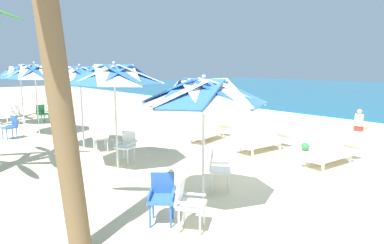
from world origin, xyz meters
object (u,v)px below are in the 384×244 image
(sun_lounger_1, at_px, (265,142))
(sun_lounger_2, at_px, (210,132))
(beach_umbrella_4, at_px, (20,74))
(plastic_chair_2, at_px, (188,201))
(plastic_chair_5, at_px, (11,126))
(plastic_chair_3, at_px, (127,145))
(plastic_chair_6, at_px, (42,113))
(palm_tree_3, at_px, (54,39))
(plastic_chair_4, at_px, (101,137))
(beach_umbrella_2, at_px, (80,77))
(sun_lounger_0, at_px, (333,153))
(beach_ball, at_px, (305,147))
(plastic_chair_0, at_px, (162,195))
(beach_umbrella_3, at_px, (35,72))
(beach_umbrella_1, at_px, (114,76))
(plastic_chair_1, at_px, (217,168))
(plastic_chair_7, at_px, (14,114))
(beachgoer_seated, at_px, (360,124))
(beach_umbrella_0, at_px, (204,93))

(sun_lounger_1, relative_size, sun_lounger_2, 0.98)
(sun_lounger_2, bearing_deg, beach_umbrella_4, -152.11)
(plastic_chair_2, relative_size, plastic_chair_5, 1.00)
(plastic_chair_3, distance_m, sun_lounger_1, 4.40)
(plastic_chair_6, height_order, sun_lounger_2, plastic_chair_6)
(plastic_chair_6, bearing_deg, palm_tree_3, -16.38)
(plastic_chair_4, bearing_deg, beach_umbrella_4, -176.84)
(plastic_chair_2, xyz_separation_m, beach_umbrella_2, (-6.37, 1.03, 1.85))
(sun_lounger_1, bearing_deg, sun_lounger_2, -174.00)
(sun_lounger_0, distance_m, beach_ball, 1.45)
(plastic_chair_6, height_order, beach_ball, plastic_chair_6)
(sun_lounger_1, relative_size, beach_ball, 8.61)
(sun_lounger_1, distance_m, beach_ball, 1.31)
(plastic_chair_2, bearing_deg, beach_umbrella_2, 170.81)
(plastic_chair_6, bearing_deg, plastic_chair_0, -8.66)
(sun_lounger_2, relative_size, beach_ball, 8.76)
(beach_umbrella_4, bearing_deg, beach_ball, 25.87)
(plastic_chair_2, bearing_deg, plastic_chair_6, 172.37)
(beach_umbrella_3, relative_size, plastic_chair_6, 3.27)
(sun_lounger_0, bearing_deg, beach_umbrella_4, -159.34)
(beach_umbrella_1, distance_m, beach_ball, 6.37)
(plastic_chair_1, height_order, plastic_chair_5, same)
(plastic_chair_1, relative_size, sun_lounger_1, 0.39)
(plastic_chair_0, height_order, sun_lounger_1, plastic_chair_0)
(beach_umbrella_3, distance_m, plastic_chair_5, 2.17)
(plastic_chair_5, height_order, sun_lounger_1, plastic_chair_5)
(plastic_chair_2, height_order, plastic_chair_4, same)
(plastic_chair_7, relative_size, beach_ball, 3.40)
(beach_umbrella_2, xyz_separation_m, plastic_chair_7, (-6.48, -0.45, -1.85))
(plastic_chair_5, relative_size, plastic_chair_7, 1.00)
(plastic_chair_1, bearing_deg, palm_tree_3, -83.73)
(plastic_chair_3, bearing_deg, beach_umbrella_4, -177.08)
(plastic_chair_1, height_order, beachgoer_seated, beachgoer_seated)
(plastic_chair_0, height_order, plastic_chair_3, same)
(sun_lounger_2, distance_m, beachgoer_seated, 6.58)
(beach_umbrella_0, bearing_deg, sun_lounger_1, 112.29)
(beach_umbrella_1, distance_m, sun_lounger_0, 6.32)
(beach_umbrella_3, bearing_deg, beach_umbrella_2, 6.99)
(plastic_chair_4, xyz_separation_m, plastic_chair_7, (-7.25, -0.68, 0.00))
(beach_umbrella_3, height_order, sun_lounger_1, beach_umbrella_3)
(beach_umbrella_2, relative_size, plastic_chair_6, 3.17)
(beach_umbrella_2, bearing_deg, sun_lounger_2, 65.66)
(plastic_chair_1, relative_size, plastic_chair_5, 1.00)
(plastic_chair_0, relative_size, plastic_chair_7, 1.00)
(plastic_chair_5, bearing_deg, plastic_chair_3, 16.84)
(sun_lounger_2, distance_m, palm_tree_3, 8.42)
(beach_umbrella_2, xyz_separation_m, sun_lounger_2, (1.83, 4.04, -2.07))
(beach_umbrella_2, relative_size, plastic_chair_4, 3.17)
(plastic_chair_6, bearing_deg, beach_umbrella_2, -5.94)
(beach_umbrella_3, relative_size, palm_tree_3, 0.54)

